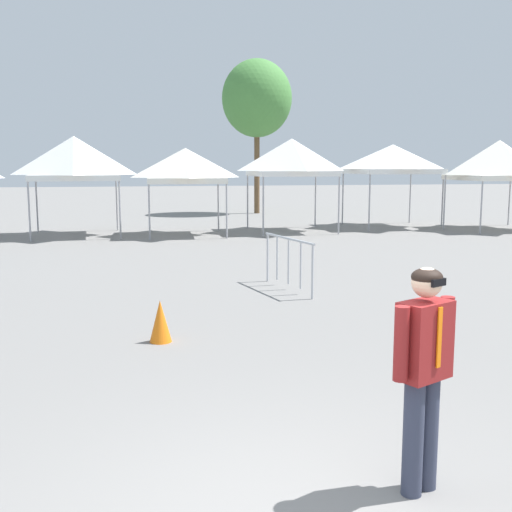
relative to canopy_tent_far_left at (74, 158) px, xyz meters
The scene contains 9 objects.
canopy_tent_far_left is the anchor object (origin of this frame).
canopy_tent_left_of_center 3.91m from the canopy_tent_far_left, ahead, with size 2.82×2.82×3.11m.
canopy_tent_center 7.90m from the canopy_tent_far_left, ahead, with size 3.02×3.02×3.50m.
canopy_tent_behind_center 12.36m from the canopy_tent_far_left, ahead, with size 3.24×3.24×3.33m.
canopy_tent_behind_left 16.01m from the canopy_tent_far_left, ahead, with size 3.22×3.22×3.47m.
person_foreground 19.35m from the canopy_tent_far_left, 77.55° to the right, with size 0.59×0.40×1.78m.
tree_behind_tents_center 12.59m from the canopy_tent_far_left, 46.88° to the left, with size 3.58×3.58×7.85m.
crowd_barrier_near_person 12.22m from the canopy_tent_far_left, 65.10° to the right, with size 0.52×2.06×1.08m.
traffic_cone_lot_center 14.65m from the canopy_tent_far_left, 80.64° to the right, with size 0.32×0.32×0.61m, color orange.
Camera 1 is at (-1.10, -3.87, 2.54)m, focal length 43.66 mm.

